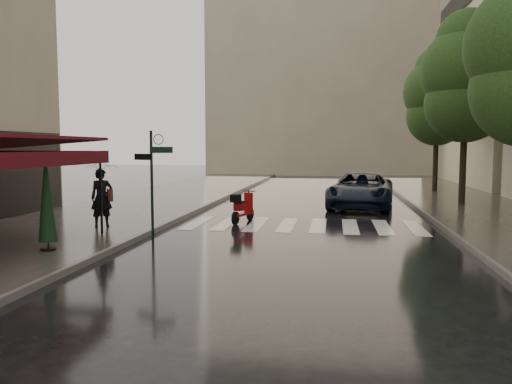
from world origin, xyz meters
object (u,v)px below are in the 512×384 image
(pedestrian_with_umbrella, at_px, (101,173))
(parked_car, at_px, (361,190))
(parasol_back, at_px, (47,198))
(scooter, at_px, (242,208))

(pedestrian_with_umbrella, relative_size, parked_car, 0.46)
(parked_car, bearing_deg, parasol_back, -118.91)
(pedestrian_with_umbrella, height_order, scooter, pedestrian_with_umbrella)
(parasol_back, bearing_deg, scooter, 57.79)
(parked_car, bearing_deg, scooter, -123.26)
(scooter, xyz_separation_m, parasol_back, (-3.72, -5.91, 0.91))
(parked_car, distance_m, parasol_back, 13.58)
(parked_car, height_order, parasol_back, parasol_back)
(pedestrian_with_umbrella, bearing_deg, parasol_back, -117.76)
(parked_car, relative_size, parasol_back, 2.33)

